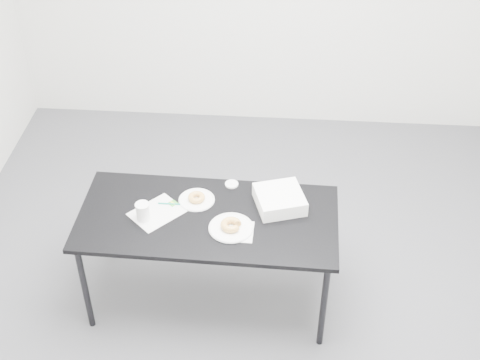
# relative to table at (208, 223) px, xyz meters

# --- Properties ---
(floor) EXTENTS (4.00, 4.00, 0.00)m
(floor) POSITION_rel_table_xyz_m (0.17, 0.13, -0.64)
(floor) COLOR #515156
(floor) RESTS_ON ground
(table) EXTENTS (1.54, 0.75, 0.69)m
(table) POSITION_rel_table_xyz_m (0.00, 0.00, 0.00)
(table) COLOR black
(table) RESTS_ON floor
(scorecard) EXTENTS (0.36, 0.36, 0.00)m
(scorecard) POSITION_rel_table_xyz_m (-0.30, 0.01, 0.05)
(scorecard) COLOR silver
(scorecard) RESTS_ON table
(logo_patch) EXTENTS (0.06, 0.06, 0.00)m
(logo_patch) POSITION_rel_table_xyz_m (-0.22, 0.10, 0.06)
(logo_patch) COLOR green
(logo_patch) RESTS_ON scorecard
(pen) EXTENTS (0.13, 0.01, 0.01)m
(pen) POSITION_rel_table_xyz_m (-0.24, 0.09, 0.06)
(pen) COLOR #0B806A
(pen) RESTS_ON scorecard
(napkin) EXTENTS (0.18, 0.18, 0.00)m
(napkin) POSITION_rel_table_xyz_m (0.18, -0.11, 0.05)
(napkin) COLOR silver
(napkin) RESTS_ON table
(plate_near) EXTENTS (0.26, 0.26, 0.01)m
(plate_near) POSITION_rel_table_xyz_m (0.15, -0.09, 0.06)
(plate_near) COLOR white
(plate_near) RESTS_ON napkin
(donut_near) EXTENTS (0.14, 0.14, 0.04)m
(donut_near) POSITION_rel_table_xyz_m (0.15, -0.09, 0.08)
(donut_near) COLOR #C37D3D
(donut_near) RESTS_ON plate_near
(plate_far) EXTENTS (0.22, 0.22, 0.01)m
(plate_far) POSITION_rel_table_xyz_m (-0.08, 0.14, 0.06)
(plate_far) COLOR white
(plate_far) RESTS_ON table
(donut_far) EXTENTS (0.13, 0.13, 0.03)m
(donut_far) POSITION_rel_table_xyz_m (-0.08, 0.14, 0.08)
(donut_far) COLOR #C37D3D
(donut_far) RESTS_ON plate_far
(coffee_cup) EXTENTS (0.08, 0.08, 0.12)m
(coffee_cup) POSITION_rel_table_xyz_m (-0.37, -0.05, 0.11)
(coffee_cup) COLOR white
(coffee_cup) RESTS_ON table
(cup_lid) EXTENTS (0.08, 0.08, 0.01)m
(cup_lid) POSITION_rel_table_xyz_m (0.12, 0.30, 0.06)
(cup_lid) COLOR white
(cup_lid) RESTS_ON table
(bakery_box) EXTENTS (0.34, 0.34, 0.09)m
(bakery_box) POSITION_rel_table_xyz_m (0.42, 0.13, 0.10)
(bakery_box) COLOR white
(bakery_box) RESTS_ON table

